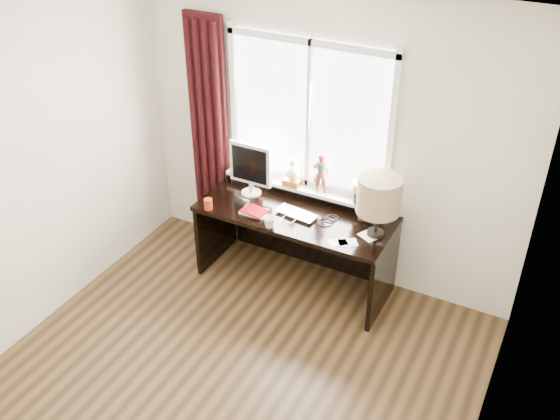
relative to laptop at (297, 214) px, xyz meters
The scene contains 17 objects.
floor 1.76m from the laptop, 87.64° to the right, with size 3.50×4.00×0.00m, color brown.
ceiling 2.43m from the laptop, 87.64° to the right, with size 3.50×4.00×0.00m, color white.
wall_back 0.68m from the laptop, 80.92° to the left, with size 3.50×2.60×0.00m, color #C1B69F.
wall_right 2.47m from the laptop, 41.20° to the right, with size 4.00×2.60×0.00m, color #C1B69F.
laptop is the anchor object (origin of this frame).
mug 0.29m from the laptop, 115.61° to the right, with size 0.10×0.10×0.10m, color white.
red_cup 0.77m from the laptop, 160.27° to the right, with size 0.07×0.07×0.10m, color maroon.
window 0.66m from the laptop, 99.77° to the left, with size 1.52×0.21×1.40m.
curtain 1.17m from the laptop, 163.46° to the left, with size 0.38×0.09×2.25m.
desk 0.29m from the laptop, 104.08° to the left, with size 1.70×0.70×0.75m.
monitor 0.60m from the laptop, 165.29° to the left, with size 0.40×0.18×0.49m.
notebook_stack 0.37m from the laptop, 159.11° to the right, with size 0.24×0.18×0.03m.
brush_holder 0.56m from the laptop, 22.48° to the left, with size 0.09×0.09×0.25m.
icon_frame 0.68m from the laptop, 21.54° to the left, with size 0.10×0.03×0.13m.
table_lamp 0.77m from the laptop, ahead, with size 0.35×0.35×0.52m.
loose_papers 0.56m from the laptop, 13.29° to the right, with size 0.37×0.37×0.00m.
desk_cables 0.28m from the laptop, 10.47° to the left, with size 0.18×0.25×0.01m.
Camera 1 is at (1.87, -2.42, 3.62)m, focal length 40.00 mm.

